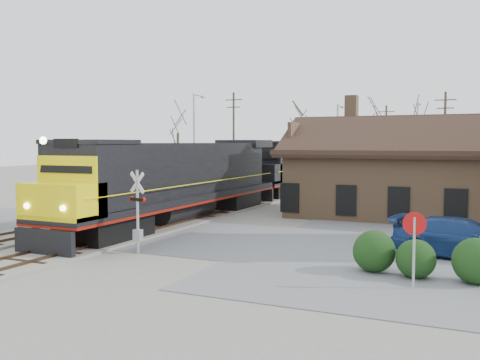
% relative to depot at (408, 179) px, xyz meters
% --- Properties ---
extents(ground, '(140.00, 140.00, 0.00)m').
position_rel_depot_xyz_m(ground, '(-11.99, -12.00, -2.41)').
color(ground, gray).
rests_on(ground, ground).
extents(road, '(60.00, 9.00, 0.03)m').
position_rel_depot_xyz_m(road, '(-11.99, -12.00, -2.39)').
color(road, slate).
rests_on(road, ground).
extents(track_main, '(3.40, 90.00, 0.24)m').
position_rel_depot_xyz_m(track_main, '(-11.99, 3.00, -2.34)').
color(track_main, gray).
rests_on(track_main, ground).
extents(track_siding, '(3.40, 90.00, 0.24)m').
position_rel_depot_xyz_m(track_siding, '(-16.49, 3.00, -2.34)').
color(track_siding, gray).
rests_on(track_siding, ground).
extents(depot, '(15.20, 9.31, 7.90)m').
position_rel_depot_xyz_m(depot, '(0.00, 0.00, 0.00)').
color(depot, '#896647').
rests_on(depot, ground).
extents(locomotive_lead, '(3.28, 21.94, 4.87)m').
position_rel_depot_xyz_m(locomotive_lead, '(-11.99, -8.46, 0.15)').
color(locomotive_lead, black).
rests_on(locomotive_lead, ground).
extents(locomotive_trailing, '(3.28, 21.94, 4.61)m').
position_rel_depot_xyz_m(locomotive_trailing, '(-11.99, 13.75, 0.15)').
color(locomotive_trailing, black).
rests_on(locomotive_trailing, ground).
extents(crossbuck_near, '(0.99, 0.38, 3.54)m').
position_rel_depot_xyz_m(crossbuck_near, '(-8.94, -16.51, -0.71)').
color(crossbuck_near, '#A5A8AD').
rests_on(crossbuck_near, ground).
extents(crossbuck_far, '(1.14, 0.53, 4.22)m').
position_rel_depot_xyz_m(crossbuck_far, '(-18.06, -6.56, -0.44)').
color(crossbuck_far, '#A5A8AD').
rests_on(crossbuck_far, ground).
extents(do_not_enter_sign, '(0.74, 0.17, 2.49)m').
position_rel_depot_xyz_m(do_not_enter_sign, '(2.35, -17.54, -0.70)').
color(do_not_enter_sign, '#A5A8AD').
rests_on(do_not_enter_sign, ground).
extents(parked_car, '(5.83, 2.95, 1.62)m').
position_rel_depot_xyz_m(parked_car, '(3.62, -11.87, -1.60)').
color(parked_car, navy).
rests_on(parked_car, ground).
extents(hedge_a, '(1.52, 1.52, 1.52)m').
position_rel_depot_xyz_m(hedge_a, '(0.78, -15.73, -1.65)').
color(hedge_a, black).
rests_on(hedge_a, ground).
extents(hedge_b, '(1.36, 1.36, 1.36)m').
position_rel_depot_xyz_m(hedge_b, '(2.26, -16.05, -1.73)').
color(hedge_b, black).
rests_on(hedge_b, ground).
extents(hedge_c, '(1.55, 1.55, 1.55)m').
position_rel_depot_xyz_m(hedge_c, '(4.16, -16.03, -1.63)').
color(hedge_c, black).
rests_on(hedge_c, ground).
extents(streetlight_a, '(0.25, 2.04, 8.92)m').
position_rel_depot_xyz_m(streetlight_a, '(-18.62, 5.76, 2.59)').
color(streetlight_a, '#A5A8AD').
rests_on(streetlight_a, ground).
extents(streetlight_b, '(0.25, 2.04, 8.11)m').
position_rel_depot_xyz_m(streetlight_b, '(-7.60, 12.25, 2.18)').
color(streetlight_b, '#A5A8AD').
rests_on(streetlight_b, ground).
extents(streetlight_c, '(0.25, 2.04, 9.01)m').
position_rel_depot_xyz_m(streetlight_c, '(-2.11, 24.51, 2.63)').
color(streetlight_c, '#A5A8AD').
rests_on(streetlight_c, ground).
extents(utility_pole_a, '(2.00, 0.24, 10.12)m').
position_rel_depot_xyz_m(utility_pole_a, '(-20.50, 17.72, 2.88)').
color(utility_pole_a, '#382D23').
rests_on(utility_pole_a, ground).
extents(utility_pole_b, '(2.00, 0.24, 9.38)m').
position_rel_depot_xyz_m(utility_pole_b, '(-6.92, 34.04, 2.50)').
color(utility_pole_b, '#382D23').
rests_on(utility_pole_b, ground).
extents(utility_pole_c, '(2.00, 0.24, 9.64)m').
position_rel_depot_xyz_m(utility_pole_c, '(0.82, 20.80, 2.63)').
color(utility_pole_c, '#382D23').
rests_on(utility_pole_c, ground).
extents(tree_a, '(3.91, 3.91, 9.59)m').
position_rel_depot_xyz_m(tree_a, '(-29.51, 20.99, 4.41)').
color(tree_a, '#382D23').
rests_on(tree_a, ground).
extents(tree_b, '(4.47, 4.47, 10.94)m').
position_rel_depot_xyz_m(tree_b, '(-15.67, 25.93, 5.38)').
color(tree_b, '#382D23').
rests_on(tree_b, ground).
extents(tree_c, '(4.37, 4.37, 10.70)m').
position_rel_depot_xyz_m(tree_c, '(-8.15, 33.77, 5.21)').
color(tree_c, '#382D23').
rests_on(tree_c, ground).
extents(tree_d, '(4.07, 4.07, 9.97)m').
position_rel_depot_xyz_m(tree_d, '(-2.23, 29.65, 4.69)').
color(tree_d, '#382D23').
rests_on(tree_d, ground).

